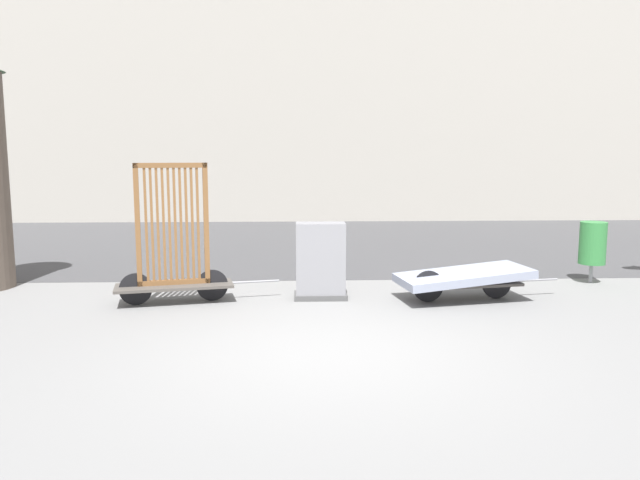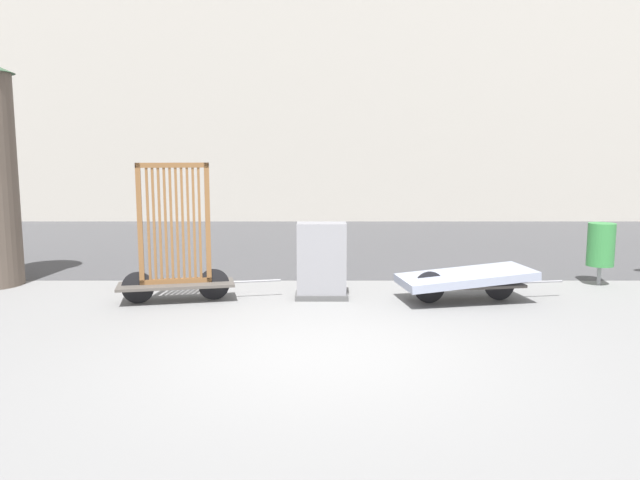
# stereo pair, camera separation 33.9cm
# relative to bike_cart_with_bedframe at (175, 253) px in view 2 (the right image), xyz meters

# --- Properties ---
(ground_plane) EXTENTS (60.00, 60.00, 0.00)m
(ground_plane) POSITION_rel_bike_cart_with_bedframe_xyz_m (2.09, -2.32, -0.71)
(ground_plane) COLOR slate
(road_strip) EXTENTS (56.00, 8.93, 0.01)m
(road_strip) POSITION_rel_bike_cart_with_bedframe_xyz_m (2.09, 5.94, -0.70)
(road_strip) COLOR #424244
(road_strip) RESTS_ON ground_plane
(building_facade) EXTENTS (48.00, 4.00, 12.18)m
(building_facade) POSITION_rel_bike_cart_with_bedframe_xyz_m (2.09, 12.40, 5.38)
(building_facade) COLOR #B2ADA3
(building_facade) RESTS_ON ground_plane
(bike_cart_with_bedframe) EXTENTS (2.36, 0.89, 2.00)m
(bike_cart_with_bedframe) POSITION_rel_bike_cart_with_bedframe_xyz_m (0.00, 0.00, 0.00)
(bike_cart_with_bedframe) COLOR #4C4742
(bike_cart_with_bedframe) RESTS_ON ground_plane
(bike_cart_with_mattress) EXTENTS (2.51, 1.20, 0.49)m
(bike_cart_with_mattress) POSITION_rel_bike_cart_with_bedframe_xyz_m (4.19, -0.00, -0.37)
(bike_cart_with_mattress) COLOR #4C4742
(bike_cart_with_mattress) RESTS_ON ground_plane
(utility_cabinet) EXTENTS (0.78, 0.41, 1.13)m
(utility_cabinet) POSITION_rel_bike_cart_with_bedframe_xyz_m (2.10, 0.18, -0.18)
(utility_cabinet) COLOR #4C4C4C
(utility_cabinet) RESTS_ON ground_plane
(trash_bin) EXTENTS (0.43, 0.43, 1.02)m
(trash_bin) POSITION_rel_bike_cart_with_bedframe_xyz_m (6.63, 1.12, -0.04)
(trash_bin) COLOR gray
(trash_bin) RESTS_ON ground_plane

